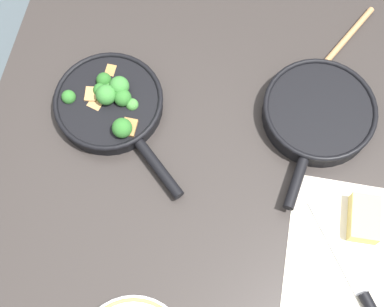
{
  "coord_description": "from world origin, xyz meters",
  "views": [
    {
      "loc": [
        0.44,
        0.08,
        1.84
      ],
      "look_at": [
        0.0,
        0.0,
        0.74
      ],
      "focal_mm": 50.0,
      "sensor_mm": 36.0,
      "label": 1
    }
  ],
  "objects": [
    {
      "name": "ground_plane",
      "position": [
        0.0,
        0.0,
        0.0
      ],
      "size": [
        14.0,
        14.0,
        0.0
      ],
      "primitive_type": "plane",
      "color": "#424C51"
    },
    {
      "name": "dining_table_red",
      "position": [
        0.0,
        0.0,
        0.65
      ],
      "size": [
        1.32,
        0.97,
        0.72
      ],
      "color": "#2D2826",
      "rests_on": "ground_plane"
    },
    {
      "name": "skillet_broccoli",
      "position": [
        -0.08,
        -0.21,
        0.75
      ],
      "size": [
        0.33,
        0.34,
        0.08
      ],
      "rotation": [
        0.0,
        0.0,
        0.82
      ],
      "color": "black",
      "rests_on": "dining_table_red"
    },
    {
      "name": "skillet_eggs",
      "position": [
        -0.15,
        0.26,
        0.75
      ],
      "size": [
        0.37,
        0.26,
        0.05
      ],
      "rotation": [
        0.0,
        0.0,
        6.11
      ],
      "color": "black",
      "rests_on": "dining_table_red"
    },
    {
      "name": "wooden_spoon",
      "position": [
        -0.29,
        0.27,
        0.73
      ],
      "size": [
        0.31,
        0.19,
        0.02
      ],
      "rotation": [
        0.0,
        0.0,
        5.77
      ],
      "color": "#A87A4C",
      "rests_on": "dining_table_red"
    },
    {
      "name": "parchment_sheet",
      "position": [
        0.16,
        0.34,
        0.72
      ],
      "size": [
        0.32,
        0.22,
        0.0
      ],
      "color": "silver",
      "rests_on": "dining_table_red"
    },
    {
      "name": "grater_knife",
      "position": [
        0.21,
        0.38,
        0.73
      ],
      "size": [
        0.26,
        0.19,
        0.02
      ],
      "rotation": [
        0.0,
        0.0,
        3.72
      ],
      "color": "silver",
      "rests_on": "dining_table_red"
    },
    {
      "name": "cheese_block",
      "position": [
        0.08,
        0.38,
        0.74
      ],
      "size": [
        0.1,
        0.06,
        0.04
      ],
      "color": "#EACC66",
      "rests_on": "dining_table_red"
    }
  ]
}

